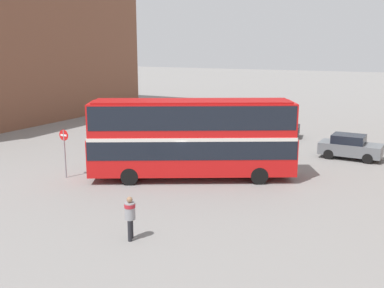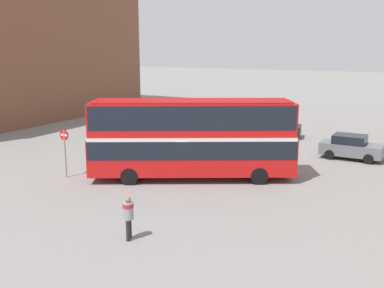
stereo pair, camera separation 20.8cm
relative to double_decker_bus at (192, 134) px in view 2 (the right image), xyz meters
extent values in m
plane|color=gray|center=(-0.91, -0.34, -2.59)|extent=(240.00, 240.00, 0.00)
cube|color=brown|center=(-26.64, 10.04, 6.34)|extent=(11.31, 32.12, 17.86)
cube|color=red|center=(0.00, 0.00, -1.14)|extent=(11.33, 7.64, 2.08)
cube|color=red|center=(0.00, 0.00, 0.87)|extent=(11.14, 7.49, 1.94)
cube|color=black|center=(0.00, 0.00, -0.67)|extent=(11.24, 7.61, 1.02)
cube|color=black|center=(0.00, 0.00, 1.10)|extent=(11.00, 7.44, 1.31)
cube|color=silver|center=(0.00, 0.00, -0.07)|extent=(11.24, 7.61, 0.20)
cube|color=#A91111|center=(0.00, 0.00, 1.89)|extent=(10.60, 7.10, 0.10)
cylinder|color=black|center=(2.71, 2.73, -2.11)|extent=(0.99, 0.72, 0.96)
cylinder|color=black|center=(3.77, 0.75, -2.11)|extent=(0.99, 0.72, 0.96)
cylinder|color=black|center=(-3.57, -0.64, -2.11)|extent=(0.99, 0.72, 0.96)
cylinder|color=black|center=(-2.51, -2.62, -2.11)|extent=(0.99, 0.72, 0.96)
cylinder|color=#232328|center=(1.67, -8.65, -2.16)|extent=(0.16, 0.16, 0.86)
cylinder|color=#232328|center=(1.57, -8.40, -2.16)|extent=(0.16, 0.16, 0.86)
cylinder|color=gray|center=(1.62, -8.52, -1.39)|extent=(0.53, 0.53, 0.68)
cylinder|color=#B2232D|center=(1.62, -8.52, -1.17)|extent=(0.57, 0.57, 0.15)
sphere|color=#936B4C|center=(1.62, -8.52, -0.93)|extent=(0.23, 0.23, 0.23)
cube|color=black|center=(0.45, 13.97, -1.93)|extent=(4.68, 2.58, 0.77)
cube|color=black|center=(0.28, 13.94, -1.25)|extent=(2.56, 2.04, 0.59)
cylinder|color=black|center=(1.67, 15.03, -2.27)|extent=(0.66, 0.32, 0.63)
cylinder|color=black|center=(1.95, 13.37, -2.27)|extent=(0.66, 0.32, 0.63)
cylinder|color=black|center=(-1.04, 14.56, -2.27)|extent=(0.66, 0.32, 0.63)
cylinder|color=black|center=(-0.76, 12.91, -2.27)|extent=(0.66, 0.32, 0.63)
cube|color=slate|center=(7.41, 9.02, -1.91)|extent=(4.07, 2.00, 0.78)
cube|color=black|center=(7.25, 9.03, -1.24)|extent=(2.14, 1.74, 0.57)
cylinder|color=black|center=(8.68, 9.80, -2.25)|extent=(0.67, 0.25, 0.66)
cylinder|color=black|center=(8.62, 8.14, -2.25)|extent=(0.67, 0.25, 0.66)
cylinder|color=black|center=(6.21, 9.90, -2.25)|extent=(0.67, 0.25, 0.66)
cylinder|color=black|center=(6.14, 8.23, -2.25)|extent=(0.67, 0.25, 0.66)
cylinder|color=gray|center=(-6.60, -3.12, -1.19)|extent=(0.08, 0.08, 2.79)
cylinder|color=red|center=(-6.60, -3.12, -0.08)|extent=(0.63, 0.03, 0.63)
cube|color=white|center=(-6.60, -3.12, -0.08)|extent=(0.44, 0.04, 0.11)
camera|label=1|loc=(11.23, -22.10, 4.87)|focal=42.00mm
camera|label=2|loc=(11.41, -22.01, 4.87)|focal=42.00mm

